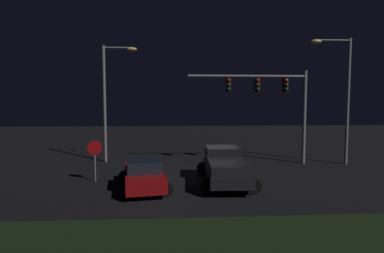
# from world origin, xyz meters

# --- Properties ---
(ground_plane) EXTENTS (80.00, 80.00, 0.00)m
(ground_plane) POSITION_xyz_m (0.00, 0.00, 0.00)
(ground_plane) COLOR black
(grass_median) EXTENTS (20.06, 5.12, 0.10)m
(grass_median) POSITION_xyz_m (0.00, -9.64, 0.05)
(grass_median) COLOR black
(grass_median) RESTS_ON ground_plane
(pickup_truck) EXTENTS (3.01, 5.47, 1.80)m
(pickup_truck) POSITION_xyz_m (0.23, -1.92, 1.00)
(pickup_truck) COLOR black
(pickup_truck) RESTS_ON ground_plane
(car_sedan) EXTENTS (2.93, 4.63, 1.51)m
(car_sedan) POSITION_xyz_m (-3.96, -2.80, 0.74)
(car_sedan) COLOR maroon
(car_sedan) RESTS_ON ground_plane
(traffic_signal_gantry) EXTENTS (8.32, 0.56, 6.50)m
(traffic_signal_gantry) POSITION_xyz_m (4.26, 3.18, 4.90)
(traffic_signal_gantry) COLOR slate
(traffic_signal_gantry) RESTS_ON ground_plane
(street_lamp_left) EXTENTS (2.45, 0.44, 8.34)m
(street_lamp_left) POSITION_xyz_m (-6.95, 4.68, 5.22)
(street_lamp_left) COLOR slate
(street_lamp_left) RESTS_ON ground_plane
(street_lamp_right) EXTENTS (2.81, 0.44, 8.63)m
(street_lamp_right) POSITION_xyz_m (8.96, 2.65, 5.41)
(street_lamp_right) COLOR slate
(street_lamp_right) RESTS_ON ground_plane
(stop_sign) EXTENTS (0.76, 0.08, 2.23)m
(stop_sign) POSITION_xyz_m (-6.71, -1.23, 1.56)
(stop_sign) COLOR slate
(stop_sign) RESTS_ON ground_plane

